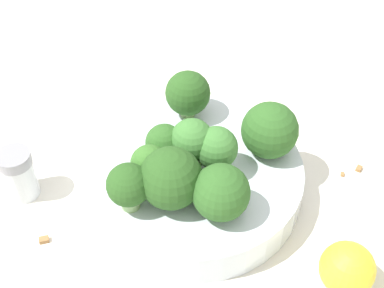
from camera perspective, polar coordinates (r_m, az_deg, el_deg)
ground_plane at (r=0.57m, az=-0.00°, el=-4.96°), size 3.00×3.00×0.00m
bowl at (r=0.55m, az=-0.00°, el=-3.67°), size 0.23×0.23×0.04m
broccoli_floret_0 at (r=0.52m, az=-2.95°, el=-0.06°), size 0.04×0.04×0.05m
broccoli_floret_1 at (r=0.52m, az=0.01°, el=0.64°), size 0.04×0.04×0.06m
broccoli_floret_2 at (r=0.58m, az=-0.45°, el=5.38°), size 0.05×0.05×0.05m
broccoli_floret_3 at (r=0.54m, az=8.30°, el=1.44°), size 0.06×0.06×0.06m
broccoli_floret_4 at (r=0.51m, az=2.58°, el=-0.57°), size 0.04×0.04×0.05m
broccoli_floret_5 at (r=0.49m, az=-2.28°, el=-3.70°), size 0.06×0.06×0.06m
broccoli_floret_6 at (r=0.50m, az=-4.56°, el=-2.18°), size 0.04×0.04×0.05m
broccoli_floret_7 at (r=0.49m, az=-6.78°, el=-4.49°), size 0.04×0.04×0.05m
broccoli_floret_8 at (r=0.48m, az=3.10°, el=-5.24°), size 0.05×0.05×0.05m
pepper_shaker at (r=0.57m, az=-18.00°, el=-3.06°), size 0.03×0.03×0.06m
lemon_wedge at (r=0.50m, az=16.22°, el=-12.66°), size 0.05×0.05×0.05m
almond_crumb_0 at (r=0.61m, az=17.41°, el=-2.39°), size 0.01×0.01×0.01m
almond_crumb_1 at (r=0.67m, az=8.30°, el=4.13°), size 0.01×0.01×0.01m
almond_crumb_2 at (r=0.54m, az=-15.56°, el=-9.67°), size 0.01×0.01×0.01m
almond_crumb_3 at (r=0.60m, az=15.78°, el=-3.05°), size 0.01×0.01×0.01m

